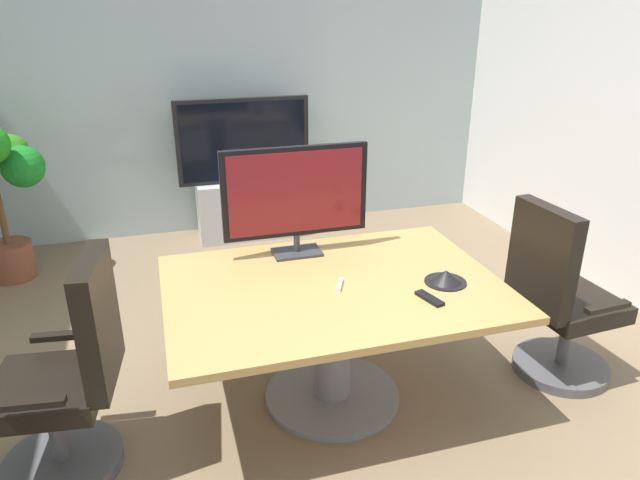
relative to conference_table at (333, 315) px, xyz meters
The scene contains 10 objects.
ground_plane 0.55m from the conference_table, behind, with size 6.84×6.84×0.00m, color #7A664C.
wall_back_glass_partition 3.06m from the conference_table, 92.64° to the left, with size 5.24×0.10×2.86m, color #9EB2B7.
conference_table is the anchor object (origin of this frame).
office_chair_left 1.33m from the conference_table, behind, with size 0.62×0.60×1.09m.
office_chair_right 1.33m from the conference_table, ahead, with size 0.61×0.59×1.09m.
tv_monitor 0.71m from the conference_table, 100.91° to the left, with size 0.84×0.18×0.64m.
wall_display_unit 2.57m from the conference_table, 90.99° to the left, with size 1.20×0.36×1.31m.
conference_phone 0.63m from the conference_table, 14.70° to the right, with size 0.22×0.22×0.07m.
remote_control 0.54m from the conference_table, 36.70° to the right, with size 0.05×0.17×0.02m, color black.
whiteboard_marker 0.20m from the conference_table, 56.67° to the right, with size 0.13×0.02×0.02m, color silver.
Camera 1 is at (-0.69, -2.57, 2.09)m, focal length 32.40 mm.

